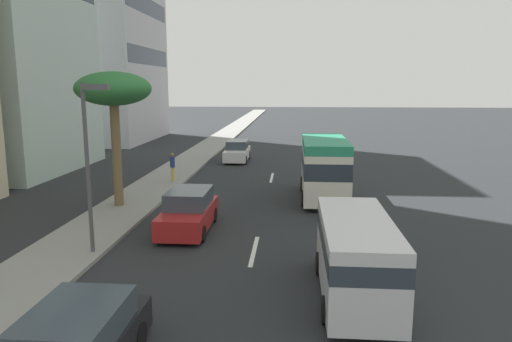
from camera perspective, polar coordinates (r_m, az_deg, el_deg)
name	(u,v)px	position (r m, az deg, el deg)	size (l,w,h in m)	color
ground_plane	(274,169)	(34.38, 2.16, 0.27)	(198.00, 198.00, 0.00)	#26282B
sidewalk_right	(182,167)	(35.28, -8.87, 0.53)	(162.00, 2.97, 0.15)	gray
lane_stripe_mid	(254,251)	(17.58, -0.24, -9.54)	(3.20, 0.16, 0.01)	silver
lane_stripe_far	(272,178)	(31.07, 1.90, -0.80)	(3.20, 0.16, 0.01)	silver
car_lead	(237,151)	(37.84, -2.26, 2.37)	(4.48, 1.79, 1.64)	white
minibus_third	(324,166)	(25.28, 8.18, 0.55)	(6.20, 2.40, 3.19)	silver
car_fourth	(189,212)	(19.96, -8.08, -4.85)	(4.42, 1.87, 1.69)	#A51E1E
van_fifth	(356,253)	(13.83, 11.92, -9.60)	(5.37, 2.05, 2.29)	silver
pedestrian_near_lamp	(172,165)	(29.58, -9.99, 0.67)	(0.39, 0.35, 1.74)	gold
palm_tree	(113,92)	(23.68, -16.74, 9.10)	(3.56, 3.56, 6.45)	brown
street_lamp	(90,148)	(17.18, -19.33, 2.66)	(0.24, 0.97, 5.91)	#4C4C51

